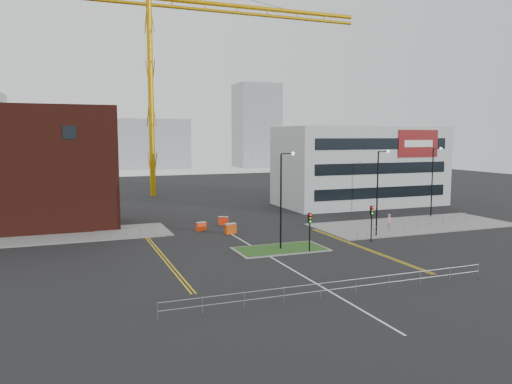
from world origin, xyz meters
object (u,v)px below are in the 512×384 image
Objects in this scene: traffic_light_island at (310,225)px; pedestrian at (389,221)px; tower_crane at (183,46)px; streetlamp_island at (283,192)px.

pedestrian is at bearing 26.95° from traffic_light_island.
traffic_light_island is (0.21, -49.03, -23.77)m from tower_crane.
tower_crane is 14.52× the size of traffic_light_island.
streetlamp_island reaches higher than pedestrian.
tower_crane is 5.77× the size of streetlamp_island.
streetlamp_island is at bearing 131.41° from traffic_light_island.
streetlamp_island is at bearing -91.92° from tower_crane.
traffic_light_island is at bearing -89.76° from tower_crane.
pedestrian is (13.86, 7.05, -1.69)m from traffic_light_island.
streetlamp_island is (-1.58, -47.01, -20.93)m from tower_crane.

